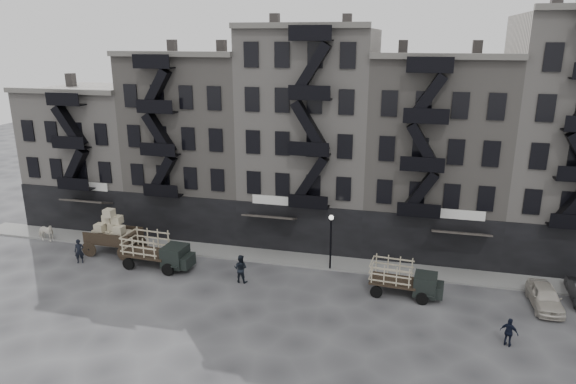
% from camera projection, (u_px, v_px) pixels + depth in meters
% --- Properties ---
extents(ground, '(140.00, 140.00, 0.00)m').
position_uv_depth(ground, '(282.00, 281.00, 35.97)').
color(ground, '#38383A').
rests_on(ground, ground).
extents(sidewalk, '(55.00, 2.50, 0.15)m').
position_uv_depth(sidewalk, '(294.00, 259.00, 39.43)').
color(sidewalk, slate).
rests_on(sidewalk, ground).
extents(building_west, '(10.00, 11.35, 13.20)m').
position_uv_depth(building_west, '(101.00, 153.00, 47.98)').
color(building_west, gray).
rests_on(building_west, ground).
extents(building_midwest, '(10.00, 11.35, 16.20)m').
position_uv_depth(building_midwest, '(200.00, 142.00, 45.23)').
color(building_midwest, slate).
rests_on(building_midwest, ground).
extents(building_center, '(10.00, 11.35, 18.20)m').
position_uv_depth(building_center, '(311.00, 136.00, 42.62)').
color(building_center, gray).
rests_on(building_center, ground).
extents(building_mideast, '(10.00, 11.35, 16.20)m').
position_uv_depth(building_mideast, '(435.00, 154.00, 40.59)').
color(building_mideast, slate).
rests_on(building_mideast, ground).
extents(lamp_post, '(0.36, 0.36, 4.28)m').
position_uv_depth(lamp_post, '(331.00, 235.00, 36.88)').
color(lamp_post, black).
rests_on(lamp_post, ground).
extents(horse, '(1.90, 1.01, 1.54)m').
position_uv_depth(horse, '(45.00, 232.00, 42.83)').
color(horse, silver).
rests_on(horse, ground).
extents(wagon, '(4.37, 2.42, 3.66)m').
position_uv_depth(wagon, '(112.00, 228.00, 40.06)').
color(wagon, black).
rests_on(wagon, ground).
extents(stake_truck_west, '(5.32, 2.44, 2.61)m').
position_uv_depth(stake_truck_west, '(156.00, 249.00, 37.73)').
color(stake_truck_west, black).
rests_on(stake_truck_west, ground).
extents(stake_truck_east, '(4.82, 2.28, 2.35)m').
position_uv_depth(stake_truck_east, '(404.00, 277.00, 33.64)').
color(stake_truck_east, black).
rests_on(stake_truck_east, ground).
extents(car_east, '(1.83, 4.21, 1.41)m').
position_uv_depth(car_east, '(545.00, 297.00, 32.37)').
color(car_east, '#B4ADA1').
rests_on(car_east, ground).
extents(pedestrian_west, '(0.81, 0.72, 1.86)m').
position_uv_depth(pedestrian_west, '(79.00, 251.00, 38.67)').
color(pedestrian_west, black).
rests_on(pedestrian_west, ground).
extents(pedestrian_mid, '(1.03, 0.83, 2.01)m').
position_uv_depth(pedestrian_mid, '(241.00, 269.00, 35.60)').
color(pedestrian_mid, black).
rests_on(pedestrian_mid, ground).
extents(policeman, '(1.06, 0.79, 1.67)m').
position_uv_depth(policeman, '(509.00, 332.00, 28.23)').
color(policeman, black).
rests_on(policeman, ground).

